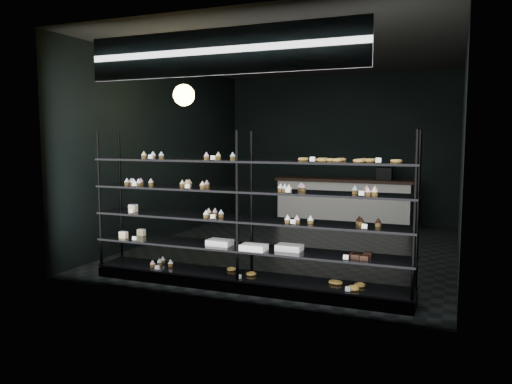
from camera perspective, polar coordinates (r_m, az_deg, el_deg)
room at (r=8.26m, az=4.83°, el=4.59°), size 5.01×6.01×3.20m
display_shelf at (r=6.05m, az=-1.50°, el=-5.19°), size 4.00×0.50×1.91m
signage at (r=5.61m, az=-4.30°, el=15.69°), size 3.30×0.05×0.50m
pendant_lamp at (r=7.49m, az=-8.24°, el=10.92°), size 0.31×0.31×0.89m
service_counter at (r=10.70m, az=10.06°, el=-1.04°), size 2.86×0.65×1.23m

